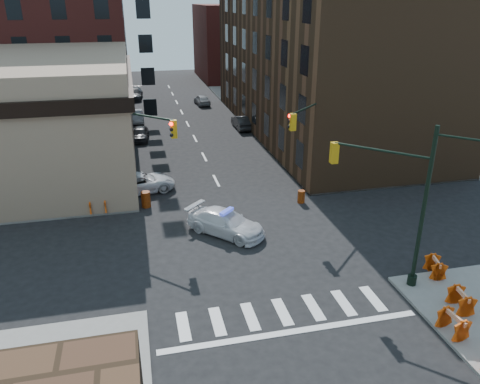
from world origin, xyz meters
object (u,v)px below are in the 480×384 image
pedestrian_b (59,202)px  pickup (140,183)px  barricade_nw_a (114,192)px  barricade_se_a (435,267)px  barrel_bank (146,199)px  parked_car_wfar (137,116)px  pedestrian_a (74,194)px  parked_car_wnear (140,134)px  police_car (226,223)px  parked_car_enear (242,122)px  barrel_road (301,197)px

pedestrian_b → pickup: bearing=-1.3°
pickup → barricade_nw_a: bearing=109.0°
barricade_se_a → barricade_nw_a: (-16.01, 13.77, 0.02)m
barricade_nw_a → barricade_se_a: bearing=-38.3°
barrel_bank → parked_car_wfar: bearing=90.0°
pickup → pedestrian_a: bearing=105.2°
pickup → parked_car_wfar: bearing=-13.1°
parked_car_wnear → barricade_se_a: parked_car_wnear is taller
police_car → pickup: bearing=77.4°
barricade_nw_a → police_car: bearing=-42.7°
parked_car_enear → barrel_road: (-0.50, -20.09, -0.27)m
police_car → barricade_se_a: bearing=-81.3°
police_car → parked_car_wnear: police_car is taller
parked_car_enear → barrel_bank: size_ratio=3.97×
parked_car_enear → barrel_bank: bearing=58.1°
police_car → barricade_nw_a: (-6.65, 6.69, -0.08)m
pickup → barrel_bank: bearing=173.9°
pickup → barricade_nw_a: size_ratio=3.91×
parked_car_enear → pedestrian_b: size_ratio=2.45×
pickup → barrel_bank: size_ratio=4.66×
pickup → parked_car_wfar: (0.30, 21.15, -0.06)m
parked_car_wnear → barrel_road: (10.35, -18.04, -0.22)m
parked_car_enear → barricade_se_a: bearing=94.3°
pedestrian_a → barricade_se_a: pedestrian_a is taller
police_car → parked_car_wnear: 21.82m
pedestrian_b → parked_car_wfar: bearing=45.5°
parked_car_enear → pedestrian_b: bearing=47.5°
parked_car_wnear → barrel_road: parked_car_wnear is taller
pedestrian_a → barricade_nw_a: bearing=30.9°
parked_car_wfar → pedestrian_a: 23.86m
parked_car_wfar → barrel_bank: parked_car_wfar is taller
police_car → barricade_se_a: 11.73m
barrel_bank → barricade_nw_a: (-2.15, 1.65, 0.09)m
parked_car_wnear → parked_car_enear: (10.85, 2.05, 0.05)m
pickup → pedestrian_a: (-4.32, -2.25, 0.42)m
pedestrian_b → barricade_nw_a: bearing=-1.8°
parked_car_wnear → parked_car_enear: 11.05m
pedestrian_a → barricade_se_a: (18.48, -12.65, -0.51)m
barrel_bank → barricade_se_a: (13.86, -12.12, 0.07)m
parked_car_wnear → pedestrian_b: size_ratio=2.19×
pedestrian_b → barricade_se_a: size_ratio=1.43×
barrel_road → barricade_se_a: 10.96m
police_car → pickup: (-4.80, 7.81, -0.01)m
pickup → parked_car_wnear: bearing=-14.2°
parked_car_wnear → pedestrian_b: pedestrian_b is taller
parked_car_wfar → barrel_road: bearing=-70.5°
pickup → parked_car_wnear: pickup is taller
parked_car_enear → barrel_bank: (-11.00, -18.40, -0.17)m
pedestrian_a → pedestrian_b: (-0.88, -0.80, -0.09)m
pedestrian_a → barrel_road: size_ratio=2.20×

